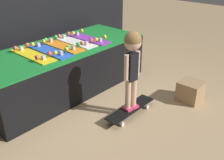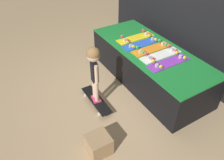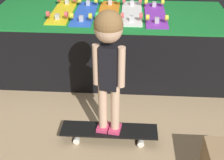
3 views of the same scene
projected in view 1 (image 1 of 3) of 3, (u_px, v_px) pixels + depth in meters
ground_plane at (99, 104)px, 3.48m from camera, size 16.00×16.00×0.00m
display_rack at (65, 68)px, 3.73m from camera, size 2.41×0.97×0.65m
skateboard_yellow_on_rack at (32, 54)px, 3.27m from camera, size 0.20×0.74×0.09m
skateboard_blue_on_rack at (49, 50)px, 3.41m from camera, size 0.20×0.74×0.09m
skateboard_orange_on_rack at (62, 45)px, 3.59m from camera, size 0.20×0.74×0.09m
skateboard_white_on_rack at (75, 41)px, 3.75m from camera, size 0.20×0.74×0.09m
skateboard_purple_on_rack at (89, 38)px, 3.88m from camera, size 0.20×0.74×0.09m
skateboard_on_floor at (130, 109)px, 3.23m from camera, size 0.76×0.19×0.09m
child at (132, 57)px, 2.92m from camera, size 0.23×0.20×0.97m
storage_box at (190, 91)px, 3.51m from camera, size 0.29×0.29×0.27m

